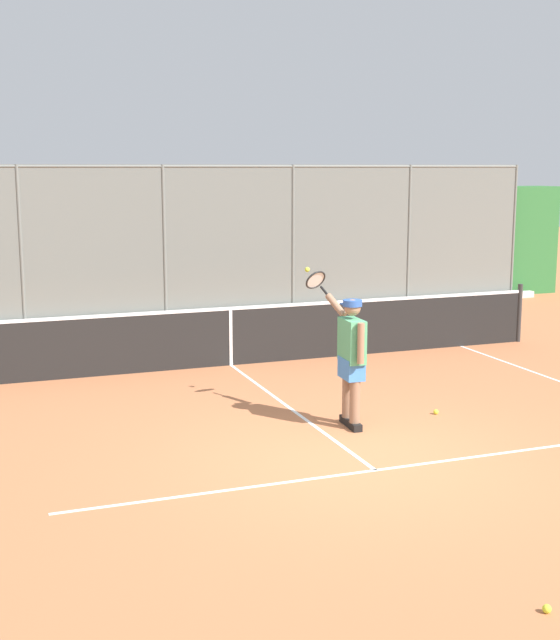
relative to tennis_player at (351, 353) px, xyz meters
The scene contains 7 objects.
ground_plane 1.54m from the tennis_player, 70.45° to the left, with size 60.00×60.00×0.00m, color #B76B42.
court_line_markings 2.14m from the tennis_player, 77.76° to the left, with size 8.70×9.53×0.01m.
fence_backdrop 9.05m from the tennis_player, 87.40° to the right, with size 20.41×1.37×3.23m.
tennis_net 3.75m from the tennis_player, 83.68° to the right, with size 11.18×0.09×1.07m.
tennis_player is the anchor object (origin of this frame).
tennis_ball_near_baseline 1.56m from the tennis_player, behind, with size 0.07×0.07×0.07m, color #CCDB33.
tennis_ball_mid_court 4.73m from the tennis_player, 82.91° to the left, with size 0.07×0.07×0.07m, color #CCDB33.
Camera 1 is at (3.96, 8.14, 3.18)m, focal length 48.02 mm.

